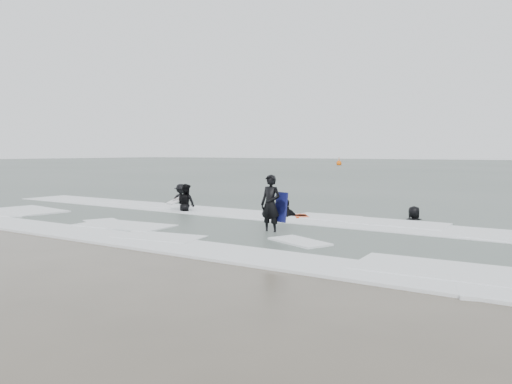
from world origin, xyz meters
The scene contains 10 objects.
ground centered at (0.00, 0.00, 0.00)m, with size 320.00×320.00×0.00m, color brown.
sea centered at (0.00, 80.00, 0.06)m, with size 320.00×320.00×0.00m, color #47544C.
surfer_centre centered at (2.00, 2.83, 0.00)m, with size 0.70×0.46×1.91m, color black.
surfer_wading centered at (-3.96, 5.51, 0.00)m, with size 0.87×0.68×1.79m, color black.
surfer_breaker centered at (-7.09, 8.64, 0.00)m, with size 1.17×0.67×1.80m, color black.
surfer_right_near centered at (0.63, 6.20, 0.00)m, with size 1.12×0.47×1.92m, color black.
surfer_right_far centered at (5.01, 8.24, 0.00)m, with size 0.84×0.55×1.73m, color black.
surf_foam centered at (0.00, 3.70, 0.04)m, with size 30.03×9.06×0.09m.
bodyboards centered at (-0.35, 5.00, 0.50)m, with size 7.26×4.12×1.25m.
buoy centered at (-29.17, 77.60, 0.42)m, with size 1.00×1.00×1.65m.
Camera 1 is at (10.38, -10.62, 2.62)m, focal length 35.00 mm.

